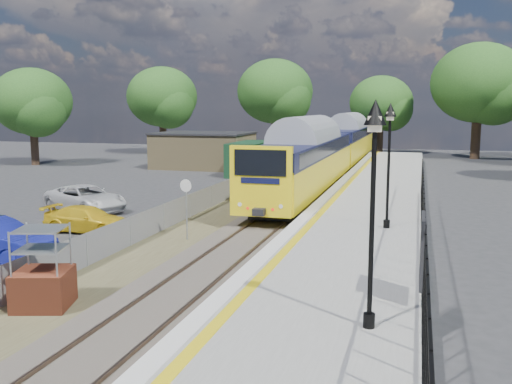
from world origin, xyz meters
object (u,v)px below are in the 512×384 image
at_px(victorian_lamp_north, 390,136).
at_px(brick_plinth, 42,270).
at_px(speed_sign, 186,200).
at_px(car_white, 86,198).
at_px(train, 332,147).
at_px(car_yellow, 87,219).
at_px(victorian_lamp_south, 374,161).

distance_m(victorian_lamp_north, brick_plinth, 12.59).
xyz_separation_m(speed_sign, car_white, (-7.61, 4.73, -1.00)).
height_order(victorian_lamp_north, speed_sign, victorian_lamp_north).
relative_size(train, brick_plinth, 18.27).
bearing_deg(brick_plinth, train, 84.21).
bearing_deg(brick_plinth, victorian_lamp_north, 46.17).
height_order(train, speed_sign, train).
height_order(brick_plinth, speed_sign, speed_sign).
bearing_deg(car_white, car_yellow, -124.79).
bearing_deg(speed_sign, brick_plinth, -85.40).
bearing_deg(victorian_lamp_north, brick_plinth, -133.83).
height_order(brick_plinth, car_white, brick_plinth).
distance_m(train, car_yellow, 23.37).
xyz_separation_m(victorian_lamp_north, car_white, (-15.41, 4.24, -3.63)).
distance_m(train, speed_sign, 22.66).
bearing_deg(victorian_lamp_south, train, 99.74).
bearing_deg(car_yellow, speed_sign, -93.78).
relative_size(train, speed_sign, 16.28).
xyz_separation_m(victorian_lamp_north, speed_sign, (-7.80, -0.49, -2.62)).
bearing_deg(victorian_lamp_south, victorian_lamp_north, 91.15).
bearing_deg(train, victorian_lamp_south, -80.26).
bearing_deg(victorian_lamp_north, car_white, 164.62).
bearing_deg(car_white, brick_plinth, -129.48).
distance_m(victorian_lamp_north, train, 22.74).
distance_m(brick_plinth, speed_sign, 8.33).
height_order(victorian_lamp_south, car_white, victorian_lamp_south).
bearing_deg(car_white, train, -7.31).
bearing_deg(speed_sign, car_yellow, -175.67).
bearing_deg(train, brick_plinth, -95.79).
xyz_separation_m(car_yellow, car_white, (-2.81, 4.34, 0.12)).
bearing_deg(car_yellow, brick_plinth, -153.49).
relative_size(victorian_lamp_south, victorian_lamp_north, 1.00).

